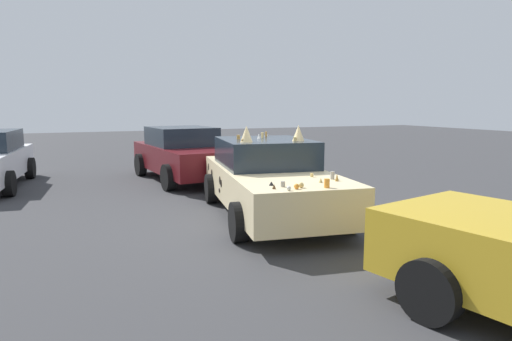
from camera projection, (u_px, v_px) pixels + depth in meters
ground_plane at (270, 216)px, 8.43m from camera, size 60.00×60.00×0.00m
art_car_decorated at (269, 178)px, 8.41m from camera, size 4.82×2.59×1.74m
parked_sedan_behind_right at (183, 154)px, 12.43m from camera, size 4.51×2.35×1.49m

